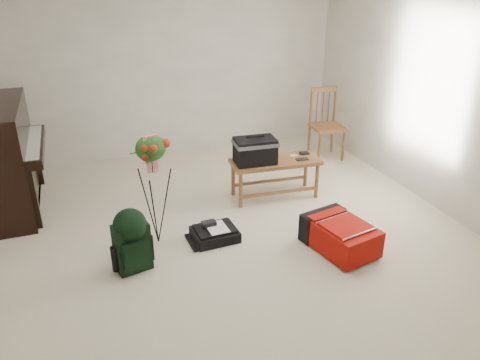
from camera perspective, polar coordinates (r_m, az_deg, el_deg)
name	(u,v)px	position (r m, az deg, el deg)	size (l,w,h in m)	color
floor	(234,241)	(4.92, -0.72, -7.41)	(5.00, 5.50, 0.01)	beige
wall_back	(170,70)	(6.96, -8.52, 13.13)	(5.00, 0.04, 2.50)	silver
wall_right	(448,102)	(5.69, 24.02, 8.70)	(0.04, 5.50, 2.50)	silver
piano	(6,160)	(5.95, -26.64, 2.17)	(0.71, 1.50, 1.25)	black
bench	(262,154)	(5.53, 2.70, 3.15)	(1.10, 0.51, 0.83)	olive
dining_chair	(326,125)	(6.99, 10.44, 6.64)	(0.47, 0.47, 1.02)	olive
red_suitcase	(338,233)	(4.84, 11.81, -6.31)	(0.61, 0.80, 0.31)	#BB1608
black_duffel	(215,233)	(4.92, -3.10, -6.50)	(0.47, 0.38, 0.19)	black
green_backpack	(131,237)	(4.43, -13.12, -6.83)	(0.35, 0.32, 0.63)	black
flower_stand	(154,191)	(4.70, -10.41, -1.29)	(0.44, 0.44, 1.20)	black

